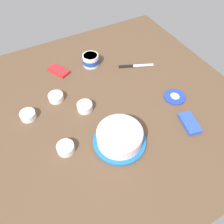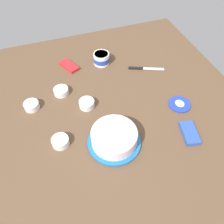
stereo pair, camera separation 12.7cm
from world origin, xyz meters
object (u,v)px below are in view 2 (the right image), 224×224
Objects in this scene: frosting_tub at (101,58)px; frosting_tub_lid at (180,104)px; frosted_cake at (114,137)px; spreading_knife at (143,68)px; candy_box_upper at (190,133)px; sprinkle_bowl_yellow at (61,91)px; candy_box_lower at (69,66)px; sprinkle_bowl_pink at (32,105)px; sprinkle_bowl_green at (87,103)px; sprinkle_bowl_rainbow at (60,141)px.

frosting_tub_lid is (0.52, 0.31, -0.03)m from frosting_tub.
frosted_cake is 1.20× the size of spreading_knife.
candy_box_upper is at bearing 19.43° from frosting_tub.
sprinkle_bowl_yellow is 0.25m from candy_box_lower.
frosting_tub is at bearing 117.34° from sprinkle_bowl_pink.
sprinkle_bowl_green reaches higher than spreading_knife.
spreading_knife is 0.49m from candy_box_lower.
frosted_cake reaches higher than frosting_tub.
frosted_cake is 0.47m from sprinkle_bowl_yellow.
sprinkle_bowl_pink reaches higher than candy_box_upper.
sprinkle_bowl_pink is 0.60× the size of candy_box_lower.
spreading_knife is 1.57× the size of candy_box_upper.
frosting_tub_lid is at bearing 30.79° from frosting_tub.
sprinkle_bowl_rainbow is 0.28m from sprinkle_bowl_green.
frosting_tub is 1.26× the size of sprinkle_bowl_rainbow.
frosting_tub reaches higher than sprinkle_bowl_green.
frosting_tub_lid is 0.70m from sprinkle_bowl_rainbow.
frosted_cake is 2.12× the size of frosting_tub_lid.
sprinkle_bowl_green is (0.20, -0.44, 0.02)m from spreading_knife.
frosting_tub_lid is 0.53m from sprinkle_bowl_green.
frosted_cake is at bearing 12.65° from sprinkle_bowl_green.
frosting_tub is 0.76m from candy_box_upper.
candy_box_upper reaches higher than spreading_knife.
sprinkle_bowl_rainbow is at bearing -108.00° from frosted_cake.
sprinkle_bowl_green is 0.38m from candy_box_lower.
sprinkle_bowl_rainbow reaches higher than candy_box_lower.
sprinkle_bowl_rainbow and sprinkle_bowl_pink have the same top height.
sprinkle_bowl_green reaches higher than sprinkle_bowl_rainbow.
candy_box_upper is at bearing -15.76° from frosting_tub_lid.
sprinkle_bowl_rainbow is at bearing 20.03° from sprinkle_bowl_pink.
spreading_knife is (-0.48, 0.37, -0.04)m from frosted_cake.
sprinkle_bowl_green is at bearing -65.99° from spreading_knife.
sprinkle_bowl_rainbow reaches higher than frosting_tub_lid.
sprinkle_bowl_pink reaches higher than sprinkle_bowl_yellow.
sprinkle_bowl_yellow is at bearing -117.00° from frosting_tub_lid.
frosting_tub reaches higher than sprinkle_bowl_rainbow.
spreading_knife is at bearing 98.03° from sprinkle_bowl_pink.
frosting_tub is 1.24× the size of sprinkle_bowl_green.
spreading_knife is at bearing 122.18° from sprinkle_bowl_rainbow.
frosting_tub_lid is 1.47× the size of sprinkle_bowl_rainbow.
candy_box_lower is at bearing 135.87° from sprinkle_bowl_pink.
frosting_tub_lid is 1.45× the size of sprinkle_bowl_yellow.
sprinkle_bowl_pink reaches higher than candy_box_lower.
spreading_knife is 0.75m from sprinkle_bowl_rainbow.
sprinkle_bowl_rainbow reaches higher than sprinkle_bowl_yellow.
frosting_tub is 0.77× the size of candy_box_lower.
sprinkle_bowl_pink reaches higher than spreading_knife.
frosting_tub is 0.29m from spreading_knife.
candy_box_lower is (-0.18, -0.46, 0.00)m from spreading_knife.
frosting_tub reaches higher than sprinkle_bowl_yellow.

